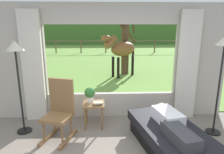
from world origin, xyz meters
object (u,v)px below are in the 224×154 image
recliner_sofa (169,137)px  pasture_tree (125,41)px  side_table (94,107)px  potted_plant (90,94)px  floor_lamp_left (16,60)px  floor_lamp_right (223,56)px  horse (122,49)px  rocking_chair (60,110)px  book_stack (98,103)px  reclining_person (171,122)px

recliner_sofa → pasture_tree: bearing=79.5°
side_table → potted_plant: size_ratio=1.63×
floor_lamp_left → floor_lamp_right: 3.77m
side_table → horse: (0.96, 4.36, 0.73)m
rocking_chair → pasture_tree: size_ratio=0.37×
book_stack → horse: size_ratio=0.11×
floor_lamp_left → floor_lamp_right: bearing=-3.0°
side_table → pasture_tree: bearing=76.6°
rocking_chair → horse: horse is taller
side_table → floor_lamp_right: size_ratio=0.27×
recliner_sofa → floor_lamp_right: floor_lamp_right is taller
potted_plant → recliner_sofa: bearing=-33.4°
rocking_chair → floor_lamp_right: floor_lamp_right is taller
book_stack → floor_lamp_right: bearing=-7.5°
horse → pasture_tree: (0.17, 0.40, 0.31)m
book_stack → floor_lamp_left: (-1.49, -0.10, 0.91)m
potted_plant → pasture_tree: pasture_tree is taller
reclining_person → potted_plant: (-1.39, 0.97, 0.18)m
recliner_sofa → floor_lamp_right: 1.76m
side_table → potted_plant: 0.29m
potted_plant → floor_lamp_left: size_ratio=0.18×
recliner_sofa → floor_lamp_left: bearing=153.3°
floor_lamp_right → horse: floor_lamp_right is taller
reclining_person → potted_plant: bearing=132.9°
book_stack → horse: bearing=78.9°
recliner_sofa → side_table: size_ratio=3.56×
book_stack → reclining_person: bearing=-34.6°
recliner_sofa → side_table: (-1.31, 0.86, 0.21)m
reclining_person → floor_lamp_right: size_ratio=0.75×
floor_lamp_right → side_table: bearing=171.2°
reclining_person → pasture_tree: (-0.18, 5.66, 0.94)m
pasture_tree → floor_lamp_left: bearing=-117.1°
floor_lamp_right → rocking_chair: bearing=-179.8°
reclining_person → floor_lamp_left: size_ratio=0.79×
side_table → pasture_tree: 5.00m
reclining_person → potted_plant: 1.71m
floor_lamp_left → horse: (2.35, 4.52, -0.30)m
recliner_sofa → reclining_person: size_ratio=1.30×
book_stack → horse: horse is taller
recliner_sofa → floor_lamp_left: size_ratio=1.03×
pasture_tree → reclining_person: bearing=-88.2°
potted_plant → floor_lamp_right: (2.45, -0.43, 0.83)m
recliner_sofa → potted_plant: (-1.39, 0.92, 0.48)m
pasture_tree → recliner_sofa: bearing=-88.1°
book_stack → pasture_tree: size_ratio=0.07×
floor_lamp_right → horse: size_ratio=1.10×
pasture_tree → potted_plant: bearing=-104.5°
book_stack → side_table: bearing=144.7°
recliner_sofa → potted_plant: size_ratio=5.79×
recliner_sofa → side_table: 1.58m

